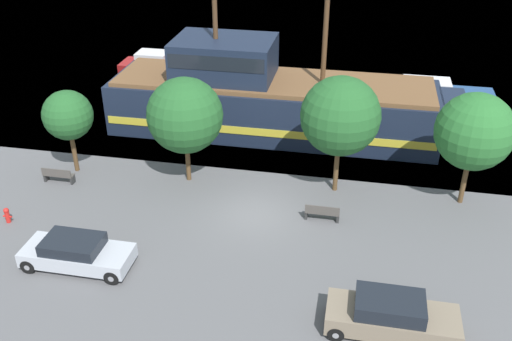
{
  "coord_description": "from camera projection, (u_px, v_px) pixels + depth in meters",
  "views": [
    {
      "loc": [
        4.35,
        -22.18,
        15.13
      ],
      "look_at": [
        -0.4,
        2.0,
        1.2
      ],
      "focal_mm": 40.0,
      "sensor_mm": 36.0,
      "label": 1
    }
  ],
  "objects": [
    {
      "name": "water_surface",
      "position": [
        330.0,
        2.0,
        64.71
      ],
      "size": [
        80.0,
        80.0,
        0.0
      ],
      "primitive_type": "plane",
      "color": "teal",
      "rests_on": "ground"
    },
    {
      "name": "parked_car_curb_mid",
      "position": [
        391.0,
        316.0,
        20.13
      ],
      "size": [
        4.66,
        1.8,
        1.53
      ],
      "color": "#7F705B",
      "rests_on": "ground_plane"
    },
    {
      "name": "tree_row_mideast",
      "position": [
        185.0,
        115.0,
        28.14
      ],
      "size": [
        3.81,
        3.81,
        5.56
      ],
      "color": "brown",
      "rests_on": "ground_plane"
    },
    {
      "name": "parked_car_curb_front",
      "position": [
        77.0,
        253.0,
        23.41
      ],
      "size": [
        4.52,
        1.84,
        1.33
      ],
      "color": "#B7BCC6",
      "rests_on": "ground_plane"
    },
    {
      "name": "bench_promenade_west",
      "position": [
        322.0,
        213.0,
        26.41
      ],
      "size": [
        1.59,
        0.45,
        0.85
      ],
      "color": "#4C4742",
      "rests_on": "ground_plane"
    },
    {
      "name": "moored_boat_dockside",
      "position": [
        433.0,
        94.0,
        38.64
      ],
      "size": [
        7.77,
        2.44,
        1.59
      ],
      "color": "navy",
      "rests_on": "water_surface"
    },
    {
      "name": "tree_row_midwest",
      "position": [
        340.0,
        116.0,
        27.02
      ],
      "size": [
        3.84,
        3.84,
        6.01
      ],
      "color": "brown",
      "rests_on": "ground_plane"
    },
    {
      "name": "fire_hydrant",
      "position": [
        7.0,
        215.0,
        26.3
      ],
      "size": [
        0.42,
        0.25,
        0.76
      ],
      "color": "red",
      "rests_on": "ground_plane"
    },
    {
      "name": "tree_row_east",
      "position": [
        68.0,
        115.0,
        29.21
      ],
      "size": [
        2.58,
        2.58,
        4.53
      ],
      "color": "brown",
      "rests_on": "ground_plane"
    },
    {
      "name": "bench_promenade_east",
      "position": [
        58.0,
        175.0,
        29.44
      ],
      "size": [
        1.61,
        0.45,
        0.85
      ],
      "color": "#4C4742",
      "rests_on": "ground_plane"
    },
    {
      "name": "pirate_ship",
      "position": [
        268.0,
        99.0,
        34.14
      ],
      "size": [
        20.68,
        5.19,
        9.92
      ],
      "color": "#192338",
      "rests_on": "water_surface"
    },
    {
      "name": "tree_row_west",
      "position": [
        474.0,
        132.0,
        26.14
      ],
      "size": [
        3.63,
        3.63,
        5.64
      ],
      "color": "brown",
      "rests_on": "ground_plane"
    },
    {
      "name": "ground_plane",
      "position": [
        256.0,
        213.0,
        27.12
      ],
      "size": [
        160.0,
        160.0,
        0.0
      ],
      "primitive_type": "plane",
      "color": "#5B5B5E"
    },
    {
      "name": "moored_boat_outer",
      "position": [
        158.0,
        66.0,
        43.76
      ],
      "size": [
        5.87,
        2.24,
        1.67
      ],
      "color": "maroon",
      "rests_on": "water_surface"
    }
  ]
}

